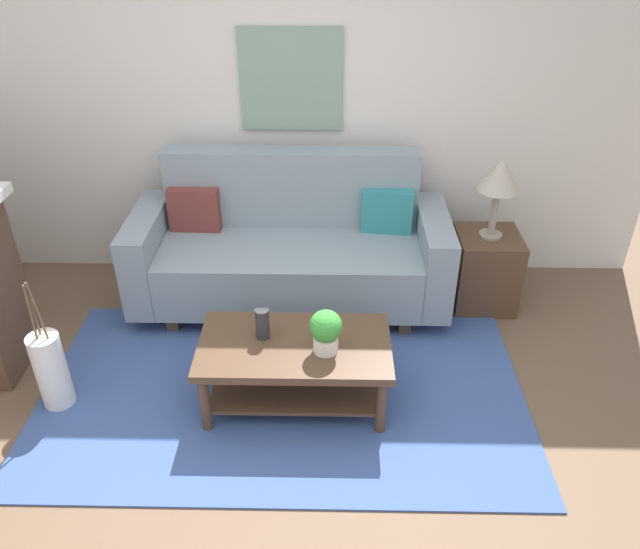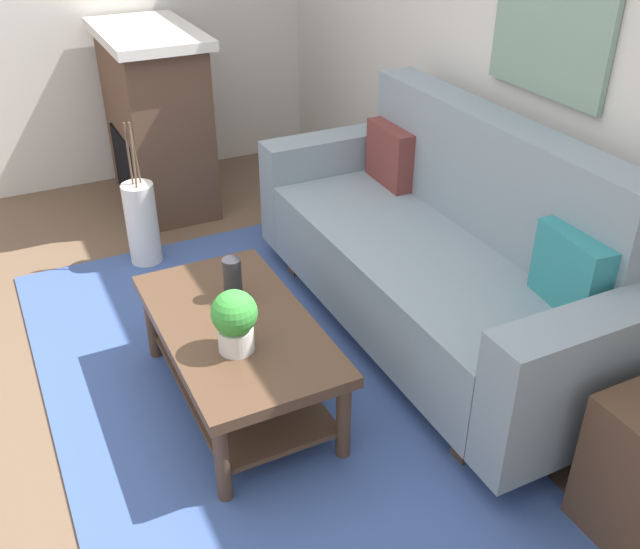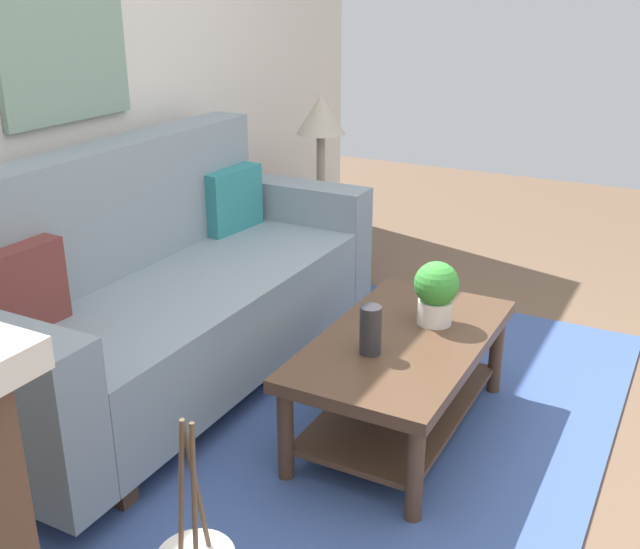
% 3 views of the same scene
% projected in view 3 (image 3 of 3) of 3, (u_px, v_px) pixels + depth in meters
% --- Properties ---
extents(ground_plane, '(9.33, 9.33, 0.00)m').
position_uv_depth(ground_plane, '(499.00, 473.00, 2.84)').
color(ground_plane, brown).
extents(wall_back, '(5.33, 0.10, 2.70)m').
position_uv_depth(wall_back, '(55.00, 74.00, 3.24)').
color(wall_back, silver).
rests_on(wall_back, ground_plane).
extents(area_rug, '(2.93, 1.70, 0.01)m').
position_uv_depth(area_rug, '(378.00, 436.00, 3.05)').
color(area_rug, '#3D5693').
rests_on(area_rug, ground_plane).
extents(couch, '(2.21, 0.84, 1.08)m').
position_uv_depth(couch, '(170.00, 294.00, 3.34)').
color(couch, gray).
rests_on(couch, ground_plane).
extents(throw_pillow_maroon, '(0.36, 0.13, 0.32)m').
position_uv_depth(throw_pillow_maroon, '(18.00, 289.00, 2.74)').
color(throw_pillow_maroon, brown).
rests_on(throw_pillow_maroon, couch).
extents(throw_pillow_teal, '(0.37, 0.16, 0.32)m').
position_uv_depth(throw_pillow_teal, '(231.00, 199.00, 3.87)').
color(throw_pillow_teal, teal).
rests_on(throw_pillow_teal, couch).
extents(coffee_table, '(1.10, 0.60, 0.43)m').
position_uv_depth(coffee_table, '(402.00, 363.00, 2.98)').
color(coffee_table, '#513826').
rests_on(coffee_table, ground_plane).
extents(tabletop_vase, '(0.08, 0.08, 0.19)m').
position_uv_depth(tabletop_vase, '(370.00, 330.00, 2.78)').
color(tabletop_vase, '#2D2D33').
rests_on(tabletop_vase, coffee_table).
extents(potted_plant_tabletop, '(0.18, 0.18, 0.26)m').
position_uv_depth(potted_plant_tabletop, '(436.00, 291.00, 3.01)').
color(potted_plant_tabletop, white).
rests_on(potted_plant_tabletop, coffee_table).
extents(side_table, '(0.44, 0.44, 0.56)m').
position_uv_depth(side_table, '(321.00, 238.00, 4.55)').
color(side_table, '#513826').
rests_on(side_table, ground_plane).
extents(table_lamp, '(0.28, 0.28, 0.57)m').
position_uv_depth(table_lamp, '(321.00, 119.00, 4.29)').
color(table_lamp, gray).
rests_on(table_lamp, side_table).
extents(floor_vase_branch_a, '(0.05, 0.03, 0.36)m').
position_uv_depth(floor_vase_branch_a, '(196.00, 485.00, 1.68)').
color(floor_vase_branch_a, brown).
rests_on(floor_vase_branch_a, floor_vase).
extents(floor_vase_branch_b, '(0.03, 0.03, 0.36)m').
position_uv_depth(floor_vase_branch_b, '(181.00, 490.00, 1.66)').
color(floor_vase_branch_b, brown).
rests_on(floor_vase_branch_b, floor_vase).
extents(floor_vase_branch_c, '(0.03, 0.02, 0.36)m').
position_uv_depth(floor_vase_branch_c, '(194.00, 495.00, 1.65)').
color(floor_vase_branch_c, brown).
rests_on(floor_vase_branch_c, floor_vase).
extents(framed_painting, '(0.71, 0.03, 0.70)m').
position_uv_depth(framed_painting, '(62.00, 37.00, 3.15)').
color(framed_painting, gray).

